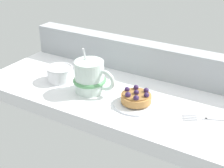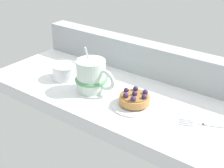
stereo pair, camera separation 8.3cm
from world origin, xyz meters
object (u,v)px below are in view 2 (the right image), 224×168
object	(u,v)px
raspberry_tart	(135,98)
coffee_mug	(92,76)
dessert_plate	(134,104)
dessert_fork	(217,126)
sugar_bowl	(65,71)

from	to	relation	value
raspberry_tart	coffee_mug	size ratio (longest dim) A/B	0.63
dessert_plate	raspberry_tart	distance (cm)	1.74
coffee_mug	dessert_fork	distance (cm)	34.69
dessert_plate	raspberry_tart	size ratio (longest dim) A/B	1.51
coffee_mug	dessert_plate	bearing A→B (deg)	-0.14
coffee_mug	sugar_bowl	xyz separation A→B (cm)	(-11.45, 0.94, -1.95)
dessert_plate	coffee_mug	xyz separation A→B (cm)	(-13.98, 0.03, 3.85)
raspberry_tart	sugar_bowl	xyz separation A→B (cm)	(-25.43, 0.98, 0.16)
coffee_mug	sugar_bowl	size ratio (longest dim) A/B	1.59
coffee_mug	dessert_fork	size ratio (longest dim) A/B	0.73
coffee_mug	dessert_fork	bearing A→B (deg)	5.60
raspberry_tart	dessert_fork	world-z (taller)	raspberry_tart
sugar_bowl	dessert_fork	bearing A→B (deg)	3.03
raspberry_tart	dessert_fork	xyz separation A→B (cm)	(20.32, 3.41, -1.88)
dessert_plate	raspberry_tart	bearing A→B (deg)	-69.22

